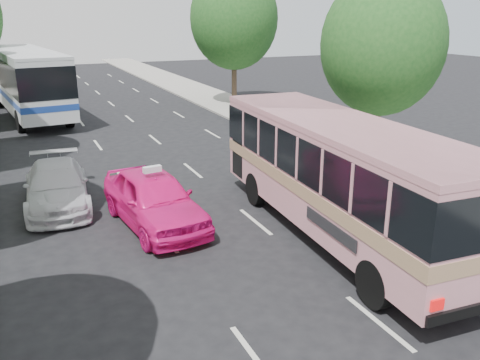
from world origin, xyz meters
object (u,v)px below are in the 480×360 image
pink_taxi (154,199)px  white_pickup (57,186)px  tour_coach_rear (21,67)px  tour_coach_front (27,77)px  pink_bus (339,166)px

pink_taxi → white_pickup: pink_taxi is taller
white_pickup → tour_coach_rear: tour_coach_rear is taller
white_pickup → tour_coach_front: size_ratio=0.36×
tour_coach_front → tour_coach_rear: (-0.00, 11.46, -0.42)m
white_pickup → pink_bus: bearing=-35.2°
pink_bus → white_pickup: size_ratio=2.19×
white_pickup → tour_coach_front: bearing=94.1°
tour_coach_rear → tour_coach_front: bearing=-86.7°
pink_bus → tour_coach_rear: (-7.19, 34.86, -0.08)m
pink_bus → pink_taxi: (-4.62, 2.94, -1.27)m
white_pickup → tour_coach_front: (0.00, 17.53, 1.74)m
white_pickup → pink_taxi: bearing=-44.7°
pink_taxi → tour_coach_front: tour_coach_front is taller
pink_bus → tour_coach_rear: pink_bus is taller
pink_taxi → tour_coach_front: 20.68m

